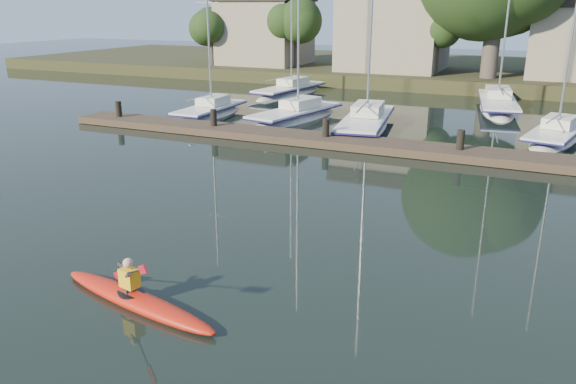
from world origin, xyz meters
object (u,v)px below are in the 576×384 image
at_px(kayak, 135,297).
at_px(sailboat_5, 290,97).
at_px(sailboat_2, 366,132).
at_px(sailboat_3, 555,144).
at_px(dock, 389,146).
at_px(sailboat_6, 497,112).
at_px(sailboat_1, 296,123).
at_px(sailboat_0, 210,119).

distance_m(kayak, sailboat_5, 30.46).
distance_m(sailboat_2, sailboat_3, 9.12).
height_order(kayak, sailboat_3, sailboat_3).
height_order(kayak, sailboat_2, sailboat_2).
xyz_separation_m(dock, sailboat_6, (3.40, 13.40, -0.39)).
height_order(sailboat_1, sailboat_6, sailboat_6).
distance_m(sailboat_0, sailboat_3, 18.46).
bearing_deg(sailboat_3, sailboat_0, -163.90).
xyz_separation_m(sailboat_2, sailboat_6, (5.75, 9.16, 0.00)).
bearing_deg(sailboat_6, sailboat_0, -155.95).
bearing_deg(sailboat_1, sailboat_0, -157.74).
xyz_separation_m(sailboat_0, sailboat_1, (5.04, 0.94, -0.00)).
bearing_deg(kayak, sailboat_1, 115.16).
xyz_separation_m(dock, sailboat_2, (-2.35, 4.24, -0.40)).
height_order(dock, sailboat_2, sailboat_2).
height_order(sailboat_0, sailboat_2, sailboat_2).
distance_m(dock, sailboat_0, 12.35).
bearing_deg(sailboat_2, sailboat_0, 173.65).
bearing_deg(sailboat_2, sailboat_3, -1.34).
bearing_deg(sailboat_1, sailboat_2, 3.03).
bearing_deg(sailboat_1, dock, -24.69).
bearing_deg(dock, sailboat_6, 75.77).
distance_m(kayak, sailboat_2, 19.72).
bearing_deg(dock, sailboat_0, 161.27).
relative_size(kayak, dock, 0.14).
distance_m(kayak, sailboat_0, 21.93).
bearing_deg(sailboat_1, sailboat_6, 51.95).
bearing_deg(sailboat_5, sailboat_6, 7.42).
bearing_deg(dock, kayak, -95.61).
bearing_deg(sailboat_2, sailboat_5, 124.55).
relative_size(sailboat_0, sailboat_3, 0.94).
bearing_deg(dock, sailboat_2, 118.93).
relative_size(sailboat_1, sailboat_2, 0.88).
relative_size(dock, sailboat_3, 2.92).
bearing_deg(dock, sailboat_1, 143.60).
bearing_deg(sailboat_2, sailboat_1, 163.25).
xyz_separation_m(kayak, sailboat_1, (-5.13, 20.36, -0.36)).
xyz_separation_m(sailboat_1, sailboat_3, (13.36, 0.41, 0.01)).
distance_m(sailboat_0, sailboat_6, 17.80).
xyz_separation_m(sailboat_1, sailboat_6, (10.05, 8.50, -0.01)).
relative_size(sailboat_1, sailboat_5, 0.94).
relative_size(dock, sailboat_5, 2.36).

